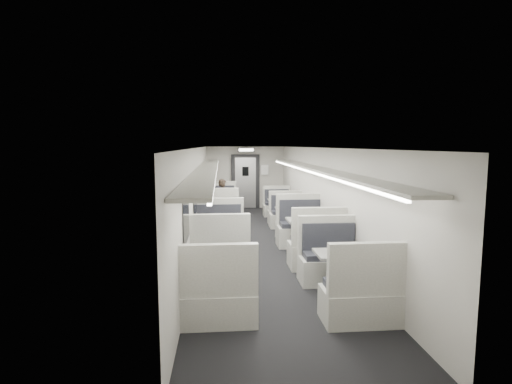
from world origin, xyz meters
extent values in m
cube|color=black|center=(0.00, 0.00, -0.06)|extent=(3.00, 12.00, 0.12)
cube|color=silver|center=(0.00, 0.00, 2.46)|extent=(3.00, 12.00, 0.12)
cube|color=beige|center=(0.00, 6.06, 1.20)|extent=(3.00, 0.12, 2.40)
cube|color=beige|center=(0.00, -6.06, 1.20)|extent=(3.00, 0.12, 2.40)
cube|color=beige|center=(-1.56, 0.00, 1.20)|extent=(0.12, 12.00, 2.40)
cube|color=beige|center=(1.56, 0.00, 1.20)|extent=(0.12, 12.00, 2.40)
cube|color=beige|center=(-1.00, 2.27, 0.24)|extent=(1.13, 0.63, 0.48)
cube|color=black|center=(-1.00, 2.30, 0.53)|extent=(1.00, 0.50, 0.11)
cube|color=beige|center=(-1.00, 2.04, 0.85)|extent=(1.13, 0.13, 0.75)
cube|color=beige|center=(-1.00, 3.94, 0.24)|extent=(1.13, 0.63, 0.48)
cube|color=black|center=(-1.00, 3.90, 0.53)|extent=(1.00, 0.50, 0.11)
cube|color=beige|center=(-1.00, 4.17, 0.85)|extent=(1.13, 0.13, 0.75)
cylinder|color=#B8B8BA|center=(-1.00, 3.10, 0.37)|extent=(0.11, 0.11, 0.74)
cylinder|color=#B8B8BA|center=(-1.00, 3.10, 0.02)|extent=(0.38, 0.38, 0.03)
cube|color=gray|center=(-1.00, 3.10, 0.78)|extent=(0.94, 0.64, 0.04)
cube|color=beige|center=(-1.00, 0.41, 0.23)|extent=(1.08, 0.60, 0.46)
cube|color=black|center=(-1.00, 0.44, 0.51)|extent=(0.96, 0.48, 0.10)
cube|color=beige|center=(-1.00, 0.19, 0.82)|extent=(1.08, 0.12, 0.71)
cube|color=beige|center=(-1.00, 2.00, 0.23)|extent=(1.08, 0.60, 0.46)
cube|color=black|center=(-1.00, 1.97, 0.51)|extent=(0.96, 0.48, 0.10)
cube|color=beige|center=(-1.00, 2.22, 0.82)|extent=(1.08, 0.12, 0.71)
cylinder|color=#B8B8BA|center=(-1.00, 1.21, 0.35)|extent=(0.10, 0.10, 0.70)
cylinder|color=#B8B8BA|center=(-1.00, 1.21, 0.02)|extent=(0.37, 0.37, 0.03)
cube|color=gray|center=(-1.00, 1.21, 0.74)|extent=(0.90, 0.61, 0.04)
cube|color=beige|center=(-1.00, -2.19, 0.24)|extent=(1.15, 0.64, 0.49)
cube|color=black|center=(-1.00, -2.16, 0.54)|extent=(1.02, 0.51, 0.11)
cube|color=beige|center=(-1.00, -2.43, 0.87)|extent=(1.15, 0.13, 0.76)
cube|color=beige|center=(-1.00, -0.50, 0.24)|extent=(1.15, 0.64, 0.49)
cube|color=black|center=(-1.00, -0.53, 0.54)|extent=(1.02, 0.51, 0.11)
cube|color=beige|center=(-1.00, -0.27, 0.87)|extent=(1.15, 0.13, 0.76)
cylinder|color=#B8B8BA|center=(-1.00, -1.35, 0.37)|extent=(0.11, 0.11, 0.75)
cylinder|color=#B8B8BA|center=(-1.00, -1.35, 0.02)|extent=(0.39, 0.39, 0.03)
cube|color=gray|center=(-1.00, -1.35, 0.79)|extent=(0.95, 0.65, 0.04)
cube|color=beige|center=(-1.00, -4.08, 0.23)|extent=(1.08, 0.60, 0.46)
cube|color=black|center=(-1.00, -4.05, 0.51)|extent=(0.96, 0.48, 0.10)
cube|color=beige|center=(-1.00, -4.30, 0.82)|extent=(1.08, 0.12, 0.72)
cube|color=beige|center=(-1.00, -2.49, 0.23)|extent=(1.08, 0.60, 0.46)
cube|color=black|center=(-1.00, -2.52, 0.51)|extent=(0.96, 0.48, 0.10)
cube|color=beige|center=(-1.00, -2.27, 0.82)|extent=(1.08, 0.12, 0.72)
cylinder|color=#B8B8BA|center=(-1.00, -3.29, 0.35)|extent=(0.10, 0.10, 0.70)
cylinder|color=#B8B8BA|center=(-1.00, -3.29, 0.02)|extent=(0.37, 0.37, 0.03)
cube|color=gray|center=(-1.00, -3.29, 0.75)|extent=(0.90, 0.61, 0.04)
cube|color=beige|center=(1.00, 2.76, 0.20)|extent=(0.95, 0.53, 0.41)
cube|color=black|center=(1.00, 2.79, 0.45)|extent=(0.85, 0.42, 0.09)
cube|color=beige|center=(1.00, 2.57, 0.72)|extent=(0.95, 0.11, 0.63)
cube|color=beige|center=(1.00, 4.17, 0.20)|extent=(0.95, 0.53, 0.41)
cube|color=black|center=(1.00, 4.14, 0.45)|extent=(0.85, 0.42, 0.09)
cube|color=beige|center=(1.00, 4.36, 0.72)|extent=(0.95, 0.11, 0.63)
cylinder|color=#B8B8BA|center=(1.00, 3.47, 0.31)|extent=(0.09, 0.09, 0.62)
cylinder|color=#B8B8BA|center=(1.00, 3.47, 0.01)|extent=(0.32, 0.32, 0.03)
cube|color=gray|center=(1.00, 3.47, 0.66)|extent=(0.79, 0.54, 0.04)
cube|color=beige|center=(1.00, 0.75, 0.21)|extent=(1.00, 0.56, 0.42)
cube|color=black|center=(1.00, 0.77, 0.47)|extent=(0.89, 0.44, 0.09)
cube|color=beige|center=(1.00, 0.54, 0.75)|extent=(1.00, 0.11, 0.66)
cube|color=beige|center=(1.00, 2.22, 0.21)|extent=(1.00, 0.56, 0.42)
cube|color=black|center=(1.00, 2.19, 0.47)|extent=(0.89, 0.44, 0.09)
cube|color=beige|center=(1.00, 2.42, 0.75)|extent=(1.00, 0.11, 0.66)
cylinder|color=#B8B8BA|center=(1.00, 1.48, 0.33)|extent=(0.09, 0.09, 0.65)
cylinder|color=#B8B8BA|center=(1.00, 1.48, 0.01)|extent=(0.34, 0.34, 0.03)
cube|color=gray|center=(1.00, 1.48, 0.69)|extent=(0.83, 0.57, 0.04)
cube|color=beige|center=(1.00, -1.71, 0.25)|extent=(1.16, 0.65, 0.49)
cube|color=black|center=(1.00, -1.68, 0.55)|extent=(1.03, 0.52, 0.11)
cube|color=beige|center=(1.00, -1.95, 0.88)|extent=(1.16, 0.13, 0.77)
cube|color=beige|center=(1.00, 0.00, 0.25)|extent=(1.16, 0.65, 0.49)
cube|color=black|center=(1.00, -0.03, 0.55)|extent=(1.03, 0.52, 0.11)
cube|color=beige|center=(1.00, 0.24, 0.88)|extent=(1.16, 0.13, 0.77)
cylinder|color=#B8B8BA|center=(1.00, -0.86, 0.38)|extent=(0.11, 0.11, 0.76)
cylinder|color=#B8B8BA|center=(1.00, -0.86, 0.02)|extent=(0.40, 0.40, 0.03)
cube|color=gray|center=(1.00, -0.86, 0.80)|extent=(0.97, 0.66, 0.04)
cube|color=beige|center=(1.00, -4.24, 0.23)|extent=(1.10, 0.61, 0.47)
cube|color=black|center=(1.00, -4.21, 0.52)|extent=(0.97, 0.49, 0.10)
cube|color=beige|center=(1.00, -4.46, 0.83)|extent=(1.10, 0.12, 0.72)
cube|color=beige|center=(1.00, -2.62, 0.23)|extent=(1.10, 0.61, 0.47)
cube|color=black|center=(1.00, -2.66, 0.52)|extent=(0.97, 0.49, 0.10)
cube|color=beige|center=(1.00, -2.40, 0.83)|extent=(1.10, 0.12, 0.72)
cylinder|color=#B8B8BA|center=(1.00, -3.43, 0.36)|extent=(0.10, 0.10, 0.71)
cylinder|color=#B8B8BA|center=(1.00, -3.43, 0.02)|extent=(0.37, 0.37, 0.03)
cube|color=gray|center=(1.00, -3.43, 0.75)|extent=(0.91, 0.62, 0.04)
imported|color=black|center=(-0.88, 3.17, 0.70)|extent=(0.59, 0.49, 1.39)
cube|color=black|center=(-1.49, 3.40, 1.35)|extent=(0.02, 1.18, 0.84)
cube|color=black|center=(-1.49, 1.20, 1.35)|extent=(0.02, 1.18, 0.84)
cube|color=black|center=(-1.49, -1.00, 1.35)|extent=(0.02, 1.18, 0.84)
cube|color=black|center=(-1.49, -3.20, 1.35)|extent=(0.02, 1.18, 0.84)
cube|color=beige|center=(-1.26, -0.30, 1.92)|extent=(0.46, 10.40, 0.05)
cube|color=white|center=(-1.06, -0.30, 1.87)|extent=(0.05, 10.20, 0.04)
cube|color=beige|center=(1.26, -0.30, 1.92)|extent=(0.46, 10.40, 0.05)
cube|color=white|center=(1.06, -0.30, 1.87)|extent=(0.05, 10.20, 0.04)
cube|color=black|center=(0.00, 5.94, 1.05)|extent=(1.10, 0.10, 2.10)
cube|color=#B8B8BA|center=(0.00, 5.91, 1.00)|extent=(0.80, 0.05, 1.95)
cube|color=black|center=(0.00, 5.87, 1.45)|extent=(0.25, 0.02, 0.35)
cube|color=black|center=(0.00, 5.45, 2.28)|extent=(0.62, 0.10, 0.16)
cube|color=white|center=(0.00, 5.39, 2.28)|extent=(0.54, 0.02, 0.10)
cube|color=white|center=(0.75, 5.92, 1.50)|extent=(0.32, 0.02, 0.40)
camera|label=1|loc=(-0.94, -9.45, 2.47)|focal=28.00mm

